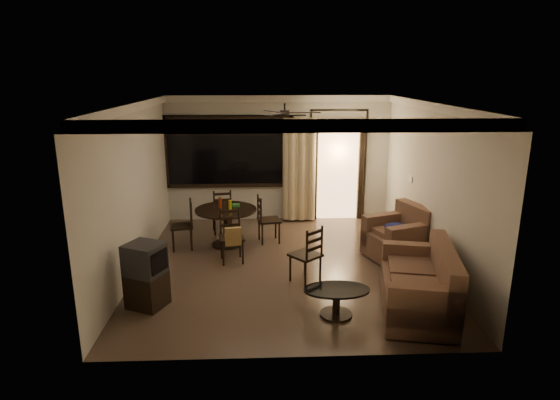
{
  "coord_description": "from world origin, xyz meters",
  "views": [
    {
      "loc": [
        -0.39,
        -7.61,
        3.27
      ],
      "look_at": [
        -0.07,
        0.2,
        1.14
      ],
      "focal_mm": 30.0,
      "sensor_mm": 36.0,
      "label": 1
    }
  ],
  "objects_px": {
    "coffee_table": "(336,298)",
    "dining_chair_south": "(232,245)",
    "dining_table": "(226,216)",
    "sofa": "(422,287)",
    "dining_chair_west": "(183,234)",
    "armchair": "(400,238)",
    "dining_chair_east": "(268,228)",
    "dining_chair_north": "(222,219)",
    "tv_cabinet": "(146,275)",
    "side_chair": "(306,265)"
  },
  "relations": [
    {
      "from": "dining_chair_east",
      "to": "side_chair",
      "type": "distance_m",
      "value": 1.96
    },
    {
      "from": "dining_table",
      "to": "armchair",
      "type": "height_order",
      "value": "armchair"
    },
    {
      "from": "tv_cabinet",
      "to": "coffee_table",
      "type": "xyz_separation_m",
      "value": [
        2.68,
        -0.39,
        -0.21
      ]
    },
    {
      "from": "dining_chair_west",
      "to": "dining_chair_south",
      "type": "distance_m",
      "value": 1.2
    },
    {
      "from": "tv_cabinet",
      "to": "dining_chair_north",
      "type": "bearing_deg",
      "value": 100.39
    },
    {
      "from": "dining_chair_north",
      "to": "armchair",
      "type": "xyz_separation_m",
      "value": [
        3.33,
        -1.59,
        0.11
      ]
    },
    {
      "from": "dining_chair_south",
      "to": "side_chair",
      "type": "bearing_deg",
      "value": -45.9
    },
    {
      "from": "side_chair",
      "to": "coffee_table",
      "type": "bearing_deg",
      "value": 65.48
    },
    {
      "from": "coffee_table",
      "to": "dining_table",
      "type": "bearing_deg",
      "value": 121.04
    },
    {
      "from": "dining_chair_north",
      "to": "coffee_table",
      "type": "xyz_separation_m",
      "value": [
        1.85,
        -3.61,
        -0.01
      ]
    },
    {
      "from": "dining_chair_south",
      "to": "armchair",
      "type": "xyz_separation_m",
      "value": [
        3.03,
        0.03,
        0.09
      ]
    },
    {
      "from": "dining_chair_west",
      "to": "tv_cabinet",
      "type": "distance_m",
      "value": 2.31
    },
    {
      "from": "dining_chair_south",
      "to": "dining_chair_west",
      "type": "bearing_deg",
      "value": 134.3
    },
    {
      "from": "sofa",
      "to": "coffee_table",
      "type": "bearing_deg",
      "value": -164.29
    },
    {
      "from": "dining_chair_south",
      "to": "tv_cabinet",
      "type": "height_order",
      "value": "tv_cabinet"
    },
    {
      "from": "dining_chair_north",
      "to": "sofa",
      "type": "bearing_deg",
      "value": 120.62
    },
    {
      "from": "tv_cabinet",
      "to": "sofa",
      "type": "bearing_deg",
      "value": 20.21
    },
    {
      "from": "dining_table",
      "to": "dining_chair_south",
      "type": "relative_size",
      "value": 1.25
    },
    {
      "from": "sofa",
      "to": "coffee_table",
      "type": "xyz_separation_m",
      "value": [
        -1.22,
        -0.08,
        -0.1
      ]
    },
    {
      "from": "dining_table",
      "to": "sofa",
      "type": "height_order",
      "value": "dining_table"
    },
    {
      "from": "dining_chair_north",
      "to": "armchair",
      "type": "distance_m",
      "value": 3.69
    },
    {
      "from": "tv_cabinet",
      "to": "sofa",
      "type": "distance_m",
      "value": 3.91
    },
    {
      "from": "dining_table",
      "to": "sofa",
      "type": "xyz_separation_m",
      "value": [
        2.93,
        -2.76,
        -0.21
      ]
    },
    {
      "from": "dining_table",
      "to": "dining_chair_north",
      "type": "height_order",
      "value": "dining_table"
    },
    {
      "from": "dining_chair_east",
      "to": "sofa",
      "type": "xyz_separation_m",
      "value": [
        2.11,
        -2.91,
        0.09
      ]
    },
    {
      "from": "dining_chair_west",
      "to": "dining_table",
      "type": "bearing_deg",
      "value": 90.08
    },
    {
      "from": "tv_cabinet",
      "to": "sofa",
      "type": "xyz_separation_m",
      "value": [
        3.9,
        -0.31,
        -0.11
      ]
    },
    {
      "from": "dining_table",
      "to": "dining_chair_south",
      "type": "distance_m",
      "value": 0.9
    },
    {
      "from": "dining_chair_south",
      "to": "coffee_table",
      "type": "bearing_deg",
      "value": -62.41
    },
    {
      "from": "dining_chair_west",
      "to": "armchair",
      "type": "height_order",
      "value": "armchair"
    },
    {
      "from": "dining_chair_west",
      "to": "side_chair",
      "type": "height_order",
      "value": "side_chair"
    },
    {
      "from": "coffee_table",
      "to": "dining_chair_east",
      "type": "bearing_deg",
      "value": 106.53
    },
    {
      "from": "dining_chair_west",
      "to": "coffee_table",
      "type": "distance_m",
      "value": 3.69
    },
    {
      "from": "tv_cabinet",
      "to": "side_chair",
      "type": "relative_size",
      "value": 1.0
    },
    {
      "from": "dining_table",
      "to": "dining_chair_north",
      "type": "relative_size",
      "value": 1.25
    },
    {
      "from": "coffee_table",
      "to": "dining_chair_south",
      "type": "bearing_deg",
      "value": 127.95
    },
    {
      "from": "sofa",
      "to": "armchair",
      "type": "height_order",
      "value": "armchair"
    },
    {
      "from": "side_chair",
      "to": "dining_chair_north",
      "type": "bearing_deg",
      "value": -99.03
    },
    {
      "from": "dining_chair_east",
      "to": "coffee_table",
      "type": "xyz_separation_m",
      "value": [
        0.89,
        -2.99,
        -0.01
      ]
    },
    {
      "from": "dining_chair_north",
      "to": "tv_cabinet",
      "type": "distance_m",
      "value": 3.33
    },
    {
      "from": "dining_chair_east",
      "to": "dining_chair_south",
      "type": "relative_size",
      "value": 1.0
    },
    {
      "from": "dining_table",
      "to": "coffee_table",
      "type": "xyz_separation_m",
      "value": [
        1.71,
        -2.84,
        -0.32
      ]
    },
    {
      "from": "dining_table",
      "to": "dining_chair_west",
      "type": "bearing_deg",
      "value": -169.56
    },
    {
      "from": "coffee_table",
      "to": "side_chair",
      "type": "relative_size",
      "value": 0.96
    },
    {
      "from": "dining_chair_west",
      "to": "armchair",
      "type": "bearing_deg",
      "value": 70.25
    },
    {
      "from": "dining_chair_east",
      "to": "side_chair",
      "type": "xyz_separation_m",
      "value": [
        0.57,
        -1.88,
        0.0
      ]
    },
    {
      "from": "tv_cabinet",
      "to": "armchair",
      "type": "xyz_separation_m",
      "value": [
        4.15,
        1.64,
        -0.08
      ]
    },
    {
      "from": "dining_chair_north",
      "to": "coffee_table",
      "type": "height_order",
      "value": "dining_chair_north"
    },
    {
      "from": "dining_chair_south",
      "to": "dining_chair_north",
      "type": "height_order",
      "value": "same"
    },
    {
      "from": "coffee_table",
      "to": "side_chair",
      "type": "distance_m",
      "value": 1.16
    }
  ]
}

